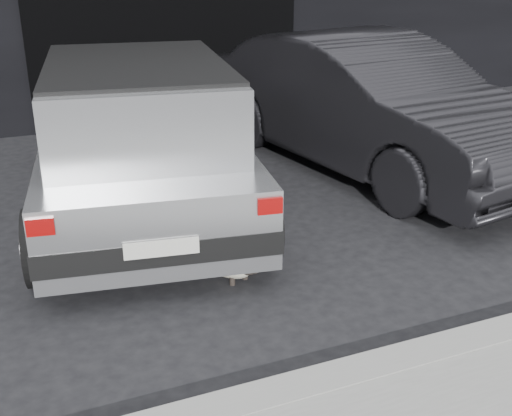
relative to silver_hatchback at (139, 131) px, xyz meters
name	(u,v)px	position (x,y,z in m)	size (l,w,h in m)	color
ground	(186,230)	(0.24, -0.66, -0.83)	(80.00, 80.00, 0.00)	black
garage_opening	(168,34)	(1.24, 3.33, 0.47)	(4.00, 0.10, 2.60)	black
curb	(451,349)	(1.24, -3.26, -0.77)	(18.00, 0.25, 0.12)	gray
silver_hatchback	(139,131)	(0.00, 0.00, 0.00)	(2.53, 4.34, 1.51)	#ABACAF
second_car	(368,104)	(2.78, 0.32, -0.05)	(1.64, 4.70, 1.55)	black
cat_siamese	(229,262)	(0.29, -1.67, -0.69)	(0.47, 0.77, 0.29)	beige
cat_white	(179,237)	(0.04, -1.12, -0.66)	(0.63, 0.44, 0.33)	silver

